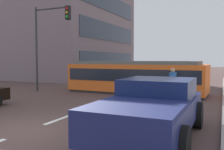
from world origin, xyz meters
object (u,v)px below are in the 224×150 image
object	(u,v)px
city_bus	(150,70)
pedestrian_crossing	(173,82)
traffic_light_mast	(49,33)
streetcar_tram	(136,77)
pickup_truck_parked	(153,108)

from	to	relation	value
city_bus	pedestrian_crossing	distance (m)	12.31
city_bus	traffic_light_mast	xyz separation A→B (m)	(-3.56, -11.21, 2.74)
pedestrian_crossing	streetcar_tram	bearing A→B (deg)	142.86
streetcar_tram	traffic_light_mast	xyz separation A→B (m)	(-5.26, -1.71, 2.77)
streetcar_tram	pedestrian_crossing	bearing A→B (deg)	-37.14
streetcar_tram	city_bus	xyz separation A→B (m)	(-1.70, 9.50, 0.04)
traffic_light_mast	city_bus	bearing A→B (deg)	72.39
streetcar_tram	pickup_truck_parked	xyz separation A→B (m)	(3.27, -8.23, -0.24)
streetcar_tram	city_bus	bearing A→B (deg)	100.13
city_bus	pickup_truck_parked	distance (m)	18.41
pedestrian_crossing	traffic_light_mast	bearing A→B (deg)	177.84
city_bus	traffic_light_mast	bearing A→B (deg)	-107.61
city_bus	pedestrian_crossing	xyz separation A→B (m)	(4.35, -11.51, -0.13)
city_bus	pedestrian_crossing	world-z (taller)	city_bus
pedestrian_crossing	traffic_light_mast	xyz separation A→B (m)	(-7.91, 0.30, 2.86)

